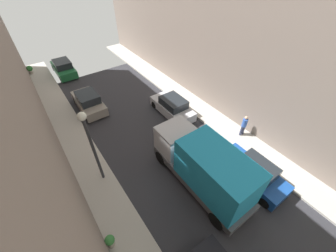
{
  "coord_description": "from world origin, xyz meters",
  "views": [
    {
      "loc": [
        -5.68,
        -5.97,
        11.02
      ],
      "look_at": [
        1.15,
        3.52,
        0.5
      ],
      "focal_mm": 22.13,
      "sensor_mm": 36.0,
      "label": 1
    }
  ],
  "objects_px": {
    "delivery_truck": "(204,166)",
    "pedestrian": "(244,125)",
    "parked_car_left_4": "(64,68)",
    "potted_plant_0": "(30,69)",
    "parked_car_left_3": "(89,102)",
    "parked_car_right_1": "(253,172)",
    "lamp_post": "(90,139)",
    "parked_car_right_2": "(173,107)",
    "potted_plant_1": "(110,241)"
  },
  "relations": [
    {
      "from": "pedestrian",
      "to": "parked_car_left_4",
      "type": "bearing_deg",
      "value": 114.38
    },
    {
      "from": "parked_car_left_3",
      "to": "parked_car_right_2",
      "type": "bearing_deg",
      "value": -41.57
    },
    {
      "from": "potted_plant_1",
      "to": "parked_car_left_3",
      "type": "bearing_deg",
      "value": 74.75
    },
    {
      "from": "parked_car_left_3",
      "to": "delivery_truck",
      "type": "relative_size",
      "value": 0.64
    },
    {
      "from": "lamp_post",
      "to": "pedestrian",
      "type": "bearing_deg",
      "value": -13.94
    },
    {
      "from": "pedestrian",
      "to": "potted_plant_0",
      "type": "xyz_separation_m",
      "value": [
        -11.03,
        19.74,
        -0.46
      ]
    },
    {
      "from": "parked_car_right_1",
      "to": "potted_plant_1",
      "type": "relative_size",
      "value": 5.34
    },
    {
      "from": "parked_car_right_2",
      "to": "potted_plant_0",
      "type": "relative_size",
      "value": 4.91
    },
    {
      "from": "parked_car_left_3",
      "to": "potted_plant_1",
      "type": "bearing_deg",
      "value": -105.25
    },
    {
      "from": "parked_car_left_4",
      "to": "parked_car_right_2",
      "type": "bearing_deg",
      "value": -66.67
    },
    {
      "from": "delivery_truck",
      "to": "potted_plant_0",
      "type": "bearing_deg",
      "value": 105.17
    },
    {
      "from": "parked_car_right_1",
      "to": "delivery_truck",
      "type": "height_order",
      "value": "delivery_truck"
    },
    {
      "from": "parked_car_left_4",
      "to": "parked_car_right_1",
      "type": "height_order",
      "value": "same"
    },
    {
      "from": "delivery_truck",
      "to": "lamp_post",
      "type": "distance_m",
      "value": 6.23
    },
    {
      "from": "pedestrian",
      "to": "potted_plant_1",
      "type": "xyz_separation_m",
      "value": [
        -11.09,
        -1.38,
        -0.48
      ]
    },
    {
      "from": "parked_car_right_1",
      "to": "lamp_post",
      "type": "relative_size",
      "value": 0.83
    },
    {
      "from": "parked_car_left_3",
      "to": "parked_car_left_4",
      "type": "xyz_separation_m",
      "value": [
        0.0,
        7.73,
        0.0
      ]
    },
    {
      "from": "potted_plant_0",
      "to": "lamp_post",
      "type": "height_order",
      "value": "lamp_post"
    },
    {
      "from": "parked_car_right_1",
      "to": "potted_plant_0",
      "type": "relative_size",
      "value": 4.91
    },
    {
      "from": "parked_car_right_2",
      "to": "lamp_post",
      "type": "distance_m",
      "value": 8.27
    },
    {
      "from": "parked_car_left_4",
      "to": "parked_car_right_1",
      "type": "distance_m",
      "value": 21.24
    },
    {
      "from": "parked_car_right_1",
      "to": "lamp_post",
      "type": "distance_m",
      "value": 9.46
    },
    {
      "from": "parked_car_left_4",
      "to": "parked_car_right_1",
      "type": "relative_size",
      "value": 1.0
    },
    {
      "from": "potted_plant_0",
      "to": "parked_car_right_1",
      "type": "bearing_deg",
      "value": -69.57
    },
    {
      "from": "parked_car_left_4",
      "to": "potted_plant_0",
      "type": "height_order",
      "value": "parked_car_left_4"
    },
    {
      "from": "lamp_post",
      "to": "parked_car_left_3",
      "type": "bearing_deg",
      "value": 75.75
    },
    {
      "from": "pedestrian",
      "to": "lamp_post",
      "type": "xyz_separation_m",
      "value": [
        -9.91,
        2.46,
        2.44
      ]
    },
    {
      "from": "pedestrian",
      "to": "parked_car_left_3",
      "type": "bearing_deg",
      "value": 128.86
    },
    {
      "from": "parked_car_left_3",
      "to": "lamp_post",
      "type": "bearing_deg",
      "value": -104.25
    },
    {
      "from": "pedestrian",
      "to": "lamp_post",
      "type": "height_order",
      "value": "lamp_post"
    },
    {
      "from": "parked_car_right_1",
      "to": "parked_car_right_2",
      "type": "distance_m",
      "value": 8.02
    },
    {
      "from": "parked_car_right_1",
      "to": "pedestrian",
      "type": "height_order",
      "value": "pedestrian"
    },
    {
      "from": "delivery_truck",
      "to": "potted_plant_1",
      "type": "height_order",
      "value": "delivery_truck"
    },
    {
      "from": "parked_car_left_4",
      "to": "delivery_truck",
      "type": "xyz_separation_m",
      "value": [
        2.7,
        -19.04,
        1.07
      ]
    },
    {
      "from": "parked_car_right_2",
      "to": "parked_car_right_1",
      "type": "bearing_deg",
      "value": -90.0
    },
    {
      "from": "parked_car_left_4",
      "to": "pedestrian",
      "type": "xyz_separation_m",
      "value": [
        8.01,
        -17.67,
        0.35
      ]
    },
    {
      "from": "parked_car_left_4",
      "to": "potted_plant_0",
      "type": "distance_m",
      "value": 3.66
    },
    {
      "from": "lamp_post",
      "to": "potted_plant_1",
      "type": "bearing_deg",
      "value": -107.18
    },
    {
      "from": "parked_car_left_3",
      "to": "parked_car_left_4",
      "type": "height_order",
      "value": "same"
    },
    {
      "from": "parked_car_left_3",
      "to": "potted_plant_1",
      "type": "distance_m",
      "value": 11.73
    },
    {
      "from": "parked_car_right_2",
      "to": "potted_plant_1",
      "type": "bearing_deg",
      "value": -142.44
    },
    {
      "from": "parked_car_left_3",
      "to": "delivery_truck",
      "type": "distance_m",
      "value": 11.67
    },
    {
      "from": "delivery_truck",
      "to": "pedestrian",
      "type": "height_order",
      "value": "delivery_truck"
    },
    {
      "from": "parked_car_left_4",
      "to": "parked_car_left_3",
      "type": "bearing_deg",
      "value": -90.0
    },
    {
      "from": "parked_car_right_2",
      "to": "pedestrian",
      "type": "distance_m",
      "value": 5.78
    },
    {
      "from": "delivery_truck",
      "to": "pedestrian",
      "type": "distance_m",
      "value": 5.53
    },
    {
      "from": "parked_car_right_1",
      "to": "pedestrian",
      "type": "bearing_deg",
      "value": 47.73
    },
    {
      "from": "pedestrian",
      "to": "potted_plant_0",
      "type": "relative_size",
      "value": 2.01
    },
    {
      "from": "parked_car_right_1",
      "to": "pedestrian",
      "type": "distance_m",
      "value": 3.89
    },
    {
      "from": "lamp_post",
      "to": "parked_car_right_2",
      "type": "bearing_deg",
      "value": 20.23
    }
  ]
}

